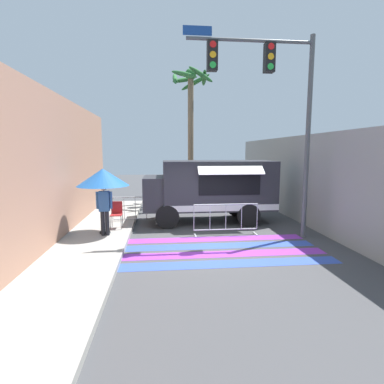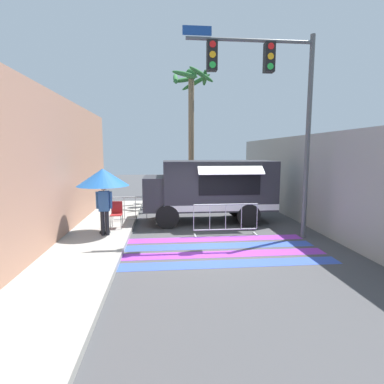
{
  "view_description": "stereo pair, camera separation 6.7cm",
  "coord_description": "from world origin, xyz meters",
  "px_view_note": "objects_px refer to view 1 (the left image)",
  "views": [
    {
      "loc": [
        -1.56,
        -9.14,
        2.94
      ],
      "look_at": [
        -0.43,
        2.14,
        1.41
      ],
      "focal_mm": 28.0,
      "sensor_mm": 36.0,
      "label": 1
    },
    {
      "loc": [
        -1.5,
        -9.15,
        2.94
      ],
      "look_at": [
        -0.43,
        2.14,
        1.41
      ],
      "focal_mm": 28.0,
      "sensor_mm": 36.0,
      "label": 2
    }
  ],
  "objects_px": {
    "folding_chair": "(117,212)",
    "palm_tree": "(191,108)",
    "vendor_person": "(104,206)",
    "traffic_signal_pole": "(272,92)",
    "food_truck": "(208,187)",
    "barricade_side": "(135,210)",
    "patio_umbrella": "(103,178)",
    "barricade_front": "(226,219)"
  },
  "relations": [
    {
      "from": "patio_umbrella",
      "to": "barricade_side",
      "type": "bearing_deg",
      "value": 65.55
    },
    {
      "from": "food_truck",
      "to": "vendor_person",
      "type": "distance_m",
      "value": 4.46
    },
    {
      "from": "barricade_side",
      "to": "barricade_front",
      "type": "bearing_deg",
      "value": -31.35
    },
    {
      "from": "food_truck",
      "to": "patio_umbrella",
      "type": "distance_m",
      "value": 4.41
    },
    {
      "from": "patio_umbrella",
      "to": "barricade_front",
      "type": "height_order",
      "value": "patio_umbrella"
    },
    {
      "from": "vendor_person",
      "to": "barricade_front",
      "type": "relative_size",
      "value": 0.76
    },
    {
      "from": "patio_umbrella",
      "to": "vendor_person",
      "type": "distance_m",
      "value": 0.96
    },
    {
      "from": "folding_chair",
      "to": "vendor_person",
      "type": "bearing_deg",
      "value": -113.98
    },
    {
      "from": "food_truck",
      "to": "barricade_front",
      "type": "height_order",
      "value": "food_truck"
    },
    {
      "from": "traffic_signal_pole",
      "to": "patio_umbrella",
      "type": "xyz_separation_m",
      "value": [
        -5.54,
        0.61,
        -2.78
      ]
    },
    {
      "from": "patio_umbrella",
      "to": "folding_chair",
      "type": "xyz_separation_m",
      "value": [
        0.3,
        0.73,
        -1.33
      ]
    },
    {
      "from": "barricade_front",
      "to": "patio_umbrella",
      "type": "bearing_deg",
      "value": 178.56
    },
    {
      "from": "patio_umbrella",
      "to": "food_truck",
      "type": "bearing_deg",
      "value": 27.23
    },
    {
      "from": "vendor_person",
      "to": "barricade_front",
      "type": "height_order",
      "value": "vendor_person"
    },
    {
      "from": "food_truck",
      "to": "palm_tree",
      "type": "distance_m",
      "value": 5.66
    },
    {
      "from": "food_truck",
      "to": "patio_umbrella",
      "type": "relative_size",
      "value": 2.39
    },
    {
      "from": "food_truck",
      "to": "palm_tree",
      "type": "xyz_separation_m",
      "value": [
        -0.32,
        4.17,
        3.8
      ]
    },
    {
      "from": "folding_chair",
      "to": "vendor_person",
      "type": "distance_m",
      "value": 1.12
    },
    {
      "from": "barricade_side",
      "to": "palm_tree",
      "type": "bearing_deg",
      "value": 57.63
    },
    {
      "from": "traffic_signal_pole",
      "to": "palm_tree",
      "type": "bearing_deg",
      "value": 106.24
    },
    {
      "from": "food_truck",
      "to": "barricade_side",
      "type": "distance_m",
      "value": 3.15
    },
    {
      "from": "food_truck",
      "to": "traffic_signal_pole",
      "type": "xyz_separation_m",
      "value": [
        1.66,
        -2.61,
        3.36
      ]
    },
    {
      "from": "traffic_signal_pole",
      "to": "folding_chair",
      "type": "distance_m",
      "value": 6.79
    },
    {
      "from": "food_truck",
      "to": "folding_chair",
      "type": "distance_m",
      "value": 3.88
    },
    {
      "from": "folding_chair",
      "to": "patio_umbrella",
      "type": "bearing_deg",
      "value": -123.39
    },
    {
      "from": "traffic_signal_pole",
      "to": "folding_chair",
      "type": "relative_size",
      "value": 6.98
    },
    {
      "from": "barricade_front",
      "to": "barricade_side",
      "type": "bearing_deg",
      "value": 148.65
    },
    {
      "from": "vendor_person",
      "to": "traffic_signal_pole",
      "type": "bearing_deg",
      "value": 2.74
    },
    {
      "from": "food_truck",
      "to": "barricade_side",
      "type": "height_order",
      "value": "food_truck"
    },
    {
      "from": "vendor_person",
      "to": "barricade_front",
      "type": "distance_m",
      "value": 4.19
    },
    {
      "from": "traffic_signal_pole",
      "to": "vendor_person",
      "type": "xyz_separation_m",
      "value": [
        -5.48,
        0.32,
        -3.69
      ]
    },
    {
      "from": "patio_umbrella",
      "to": "vendor_person",
      "type": "height_order",
      "value": "patio_umbrella"
    },
    {
      "from": "traffic_signal_pole",
      "to": "barricade_front",
      "type": "height_order",
      "value": "traffic_signal_pole"
    },
    {
      "from": "folding_chair",
      "to": "food_truck",
      "type": "bearing_deg",
      "value": 8.57
    },
    {
      "from": "traffic_signal_pole",
      "to": "patio_umbrella",
      "type": "relative_size",
      "value": 3.04
    },
    {
      "from": "food_truck",
      "to": "traffic_signal_pole",
      "type": "distance_m",
      "value": 4.57
    },
    {
      "from": "barricade_front",
      "to": "barricade_side",
      "type": "height_order",
      "value": "same"
    },
    {
      "from": "patio_umbrella",
      "to": "palm_tree",
      "type": "distance_m",
      "value": 7.82
    },
    {
      "from": "food_truck",
      "to": "palm_tree",
      "type": "height_order",
      "value": "palm_tree"
    },
    {
      "from": "folding_chair",
      "to": "barricade_side",
      "type": "xyz_separation_m",
      "value": [
        0.58,
        1.2,
        -0.19
      ]
    },
    {
      "from": "folding_chair",
      "to": "palm_tree",
      "type": "distance_m",
      "value": 7.81
    },
    {
      "from": "food_truck",
      "to": "vendor_person",
      "type": "height_order",
      "value": "food_truck"
    }
  ]
}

